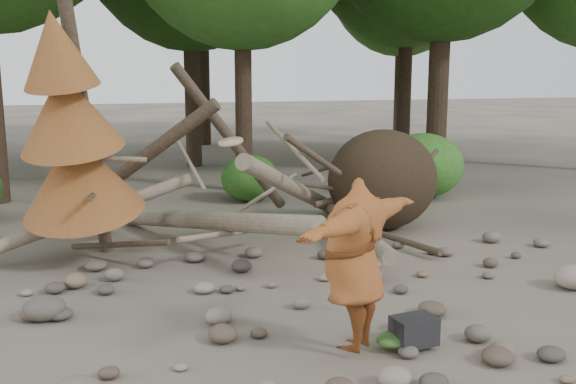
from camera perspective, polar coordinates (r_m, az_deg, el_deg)
name	(u,v)px	position (r m, az deg, el deg)	size (l,w,h in m)	color
ground	(343,323)	(8.16, 4.87, -11.50)	(120.00, 120.00, 0.00)	#514C44
deadfall_pile	(357,184)	(12.43, 6.12, 0.75)	(8.55, 5.24, 3.30)	#332619
dead_conifer	(72,135)	(10.39, -18.64, 4.79)	(2.06, 2.16, 4.35)	#4C3F30
bush_mid	(250,178)	(15.44, -3.39, 1.23)	(1.40, 1.40, 1.12)	#2E681E
bush_right	(423,165)	(16.22, 11.87, 2.33)	(2.00, 2.00, 1.60)	#3A7B26
frisbee_thrower	(354,264)	(6.96, 5.92, -6.43)	(2.61, 1.91, 2.37)	brown
backpack	(414,336)	(7.48, 11.12, -12.42)	(0.48, 0.32, 0.32)	black
cloth_green	(394,344)	(7.45, 9.36, -13.17)	(0.41, 0.34, 0.15)	#376327
cloth_orange	(405,326)	(8.00, 10.38, -11.64)	(0.33, 0.27, 0.12)	#C17C21
boulder_mid_right	(574,277)	(10.14, 24.06, -6.92)	(0.57, 0.51, 0.34)	gray
boulder_mid_left	(44,308)	(8.71, -20.86, -9.61)	(0.52, 0.47, 0.31)	#58504A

